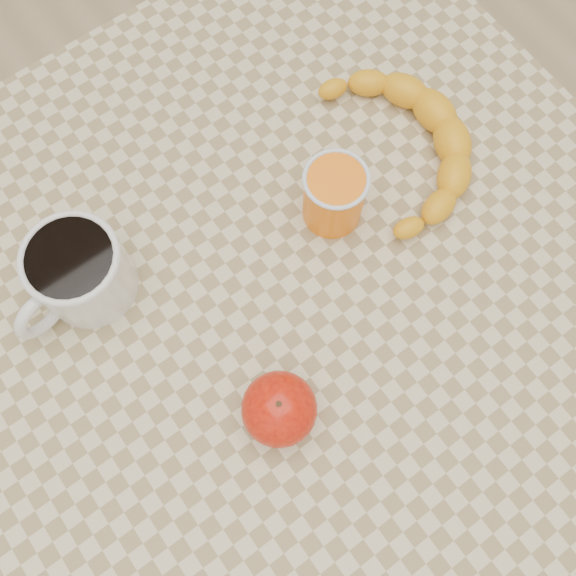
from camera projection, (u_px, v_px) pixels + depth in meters
ground at (288, 402)px, 1.36m from camera, size 3.00×3.00×0.00m
table at (288, 317)px, 0.73m from camera, size 0.80×0.80×0.75m
coffee_mug at (78, 272)px, 0.61m from camera, size 0.14×0.12×0.08m
orange_juice_glass at (334, 195)px, 0.64m from camera, size 0.07×0.07×0.08m
apple at (279, 409)px, 0.58m from camera, size 0.08×0.08×0.07m
banana at (404, 146)px, 0.68m from camera, size 0.34×0.36×0.04m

